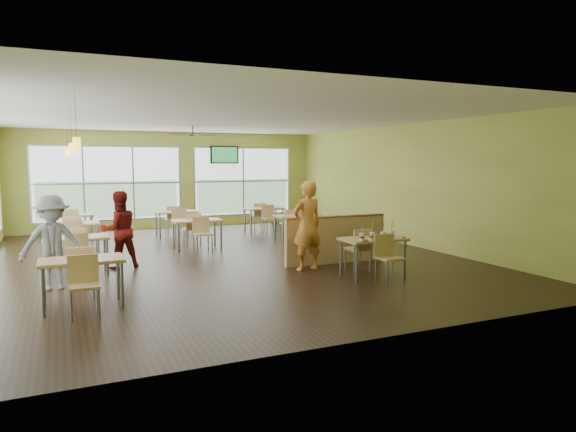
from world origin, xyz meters
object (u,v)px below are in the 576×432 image
object	(u,v)px
main_table	(373,244)
half_wall_divider	(336,239)
man_plaid	(307,226)
food_basket	(386,235)

from	to	relation	value
main_table	half_wall_divider	bearing A→B (deg)	90.00
half_wall_divider	main_table	bearing A→B (deg)	-90.00
man_plaid	main_table	bearing A→B (deg)	123.88
half_wall_divider	man_plaid	bearing A→B (deg)	-155.58
food_basket	main_table	bearing A→B (deg)	-168.96
main_table	man_plaid	bearing A→B (deg)	130.60
main_table	half_wall_divider	world-z (taller)	half_wall_divider
main_table	man_plaid	xyz separation A→B (m)	(-0.89, 1.04, 0.28)
half_wall_divider	man_plaid	distance (m)	1.06
main_table	food_basket	bearing A→B (deg)	11.04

